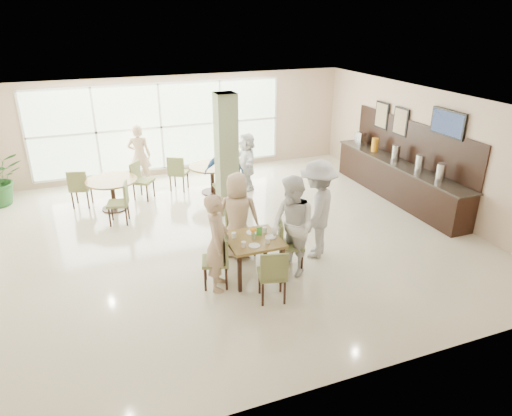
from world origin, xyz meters
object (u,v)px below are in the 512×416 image
object	(u,v)px
main_table	(253,244)
adult_a	(224,173)
adult_b	(247,161)
teen_left	(218,243)
teen_right	(292,227)
teen_standing	(317,209)
round_table_left	(112,186)
buffet_counter	(398,177)
teen_far	(238,216)
round_table_right	(212,171)
adult_standing	(140,155)

from	to	relation	value
main_table	adult_a	xyz separation A→B (m)	(0.52, 3.38, 0.16)
adult_b	main_table	bearing A→B (deg)	-14.95
teen_left	adult_a	distance (m)	3.70
teen_right	teen_standing	xyz separation A→B (m)	(0.71, 0.42, 0.05)
teen_standing	round_table_left	bearing A→B (deg)	-93.87
teen_right	adult_a	size ratio (longest dim) A/B	1.13
adult_a	adult_b	bearing A→B (deg)	59.79
buffet_counter	teen_far	size ratio (longest dim) A/B	2.78
round_table_left	adult_b	world-z (taller)	adult_b
teen_left	adult_a	xyz separation A→B (m)	(1.20, 3.50, -0.05)
main_table	round_table_right	xyz separation A→B (m)	(0.45, 4.25, -0.07)
teen_left	main_table	bearing A→B (deg)	-57.82
main_table	round_table_left	size ratio (longest dim) A/B	0.77
adult_b	adult_standing	distance (m)	2.92
round_table_right	adult_standing	world-z (taller)	adult_standing
round_table_right	teen_left	size ratio (longest dim) A/B	0.68
main_table	round_table_right	distance (m)	4.28
teen_right	adult_b	size ratio (longest dim) A/B	1.20
main_table	teen_standing	world-z (taller)	teen_standing
main_table	teen_right	size ratio (longest dim) A/B	0.51
round_table_right	adult_b	world-z (taller)	adult_b
round_table_left	adult_a	bearing A→B (deg)	-14.39
buffet_counter	adult_standing	xyz separation A→B (m)	(-5.94, 3.34, 0.28)
teen_left	teen_far	size ratio (longest dim) A/B	1.02
round_table_right	round_table_left	bearing A→B (deg)	-175.28
teen_left	round_table_right	bearing A→B (deg)	7.70
teen_far	adult_b	xyz separation A→B (m)	(1.41, 3.39, -0.08)
round_table_left	round_table_right	xyz separation A→B (m)	(2.52, 0.21, -0.00)
adult_b	adult_standing	size ratio (longest dim) A/B	0.92
teen_left	buffet_counter	bearing A→B (deg)	-44.61
round_table_right	teen_right	xyz separation A→B (m)	(0.24, -4.37, 0.33)
teen_right	adult_b	bearing A→B (deg)	160.73
teen_right	adult_b	xyz separation A→B (m)	(0.70, 4.33, -0.16)
main_table	teen_standing	distance (m)	1.47
adult_a	adult_standing	distance (m)	2.76
round_table_right	adult_a	bearing A→B (deg)	-85.75
buffet_counter	round_table_right	bearing A→B (deg)	154.39
main_table	adult_b	distance (m)	4.44
teen_far	adult_standing	xyz separation A→B (m)	(-1.19, 4.71, -0.01)
main_table	round_table_left	xyz separation A→B (m)	(-2.07, 4.04, -0.06)
teen_left	adult_b	bearing A→B (deg)	-3.39
teen_left	teen_standing	xyz separation A→B (m)	(2.09, 0.42, 0.10)
main_table	adult_b	bearing A→B (deg)	71.63
round_table_right	adult_b	xyz separation A→B (m)	(0.94, -0.04, 0.17)
adult_a	adult_standing	bearing A→B (deg)	144.88
round_table_right	teen_left	distance (m)	4.52
adult_standing	main_table	bearing A→B (deg)	120.42
teen_left	teen_far	xyz separation A→B (m)	(0.67, 0.94, -0.02)
adult_a	teen_right	bearing A→B (deg)	-70.80
teen_left	round_table_left	bearing A→B (deg)	40.68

